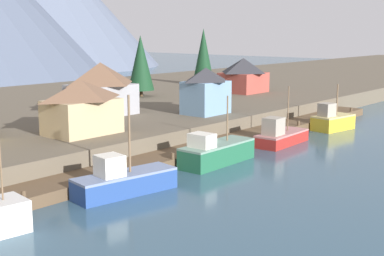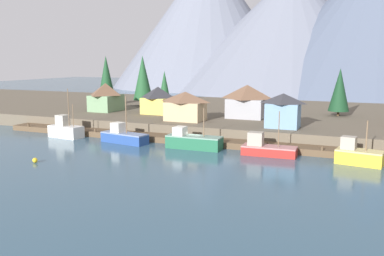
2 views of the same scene
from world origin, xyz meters
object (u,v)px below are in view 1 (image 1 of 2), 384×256
object	(u,v)px
fishing_boat_red	(280,136)
conifer_mid_left	(141,63)
house_tan	(82,107)
fishing_boat_green	(216,152)
fishing_boat_yellow	(332,121)
house_red	(243,75)
conifer_back_left	(203,52)
house_blue	(206,90)
house_grey	(101,88)
fishing_boat_blue	(123,181)

from	to	relation	value
fishing_boat_red	conifer_mid_left	distance (m)	32.69
fishing_boat_red	house_tan	size ratio (longest dim) A/B	1.09
fishing_boat_green	fishing_boat_yellow	world-z (taller)	fishing_boat_green
fishing_boat_red	house_tan	bearing A→B (deg)	144.42
fishing_boat_red	house_tan	distance (m)	22.83
house_tan	conifer_mid_left	bearing A→B (deg)	35.12
house_red	conifer_mid_left	distance (m)	18.36
house_tan	conifer_back_left	size ratio (longest dim) A/B	0.67
fishing_boat_green	house_tan	bearing A→B (deg)	118.17
fishing_boat_green	house_tan	size ratio (longest dim) A/B	1.21
fishing_boat_green	house_blue	bearing A→B (deg)	41.69
fishing_boat_green	conifer_back_left	xyz separation A→B (m)	(40.97, 35.08, 7.77)
house_blue	house_tan	world-z (taller)	house_blue
fishing_boat_green	house_blue	size ratio (longest dim) A/B	1.52
fishing_boat_red	house_grey	bearing A→B (deg)	110.92
conifer_mid_left	conifer_back_left	xyz separation A→B (m)	(21.16, 4.20, 1.02)
house_grey	conifer_mid_left	world-z (taller)	conifer_mid_left
fishing_boat_blue	conifer_back_left	distance (m)	64.85
fishing_boat_green	house_red	distance (m)	41.77
conifer_mid_left	house_tan	bearing A→B (deg)	-144.88
fishing_boat_yellow	house_grey	xyz separation A→B (m)	(-21.67, 21.20, 4.65)
fishing_boat_blue	fishing_boat_green	xyz separation A→B (m)	(12.71, 0.45, 0.08)
fishing_boat_yellow	conifer_back_left	size ratio (longest dim) A/B	0.58
fishing_boat_blue	fishing_boat_green	bearing A→B (deg)	11.47
fishing_boat_yellow	conifer_back_left	world-z (taller)	conifer_back_left
fishing_boat_yellow	house_grey	world-z (taller)	house_grey
house_red	house_grey	xyz separation A→B (m)	(-32.48, -0.82, 0.36)
fishing_boat_yellow	conifer_back_left	xyz separation A→B (m)	(16.30, 35.48, 7.72)
conifer_back_left	conifer_mid_left	bearing A→B (deg)	-168.78
fishing_boat_blue	conifer_mid_left	world-z (taller)	conifer_mid_left
fishing_boat_green	conifer_mid_left	distance (m)	37.31
house_grey	house_red	bearing A→B (deg)	1.44
fishing_boat_green	fishing_boat_yellow	bearing A→B (deg)	-1.81
fishing_boat_blue	fishing_boat_red	bearing A→B (deg)	10.24
fishing_boat_yellow	house_grey	distance (m)	30.67
fishing_boat_blue	house_red	xyz separation A→B (m)	(48.18, 22.08, 4.41)
conifer_mid_left	house_grey	bearing A→B (deg)	-149.06
conifer_mid_left	fishing_boat_yellow	bearing A→B (deg)	-81.18
fishing_boat_green	house_grey	size ratio (longest dim) A/B	1.17
house_red	house_grey	distance (m)	32.49
conifer_mid_left	conifer_back_left	size ratio (longest dim) A/B	0.89
house_red	conifer_mid_left	xyz separation A→B (m)	(-15.66, 9.26, 2.41)
fishing_boat_green	house_red	size ratio (longest dim) A/B	1.22
house_red	house_tan	bearing A→B (deg)	-167.41
house_red	house_blue	world-z (taller)	house_blue
fishing_boat_red	house_red	size ratio (longest dim) A/B	1.10
house_blue	conifer_back_left	bearing A→B (deg)	39.69
fishing_boat_blue	fishing_boat_green	distance (m)	12.72
house_tan	house_grey	world-z (taller)	house_grey
house_grey	fishing_boat_yellow	bearing A→B (deg)	-44.37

